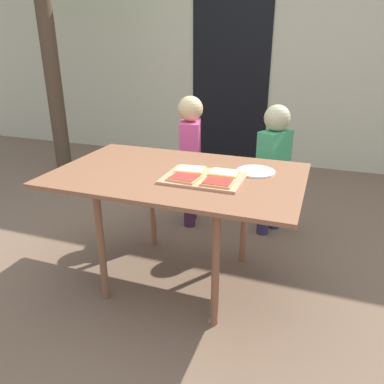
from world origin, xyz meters
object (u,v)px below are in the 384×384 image
dining_table (178,183)px  child_right (273,161)px  cutting_board (204,178)px  pizza_slice_near_right (218,182)px  pizza_slice_far_right (224,173)px  child_left (190,152)px  pizza_slice_far_left (191,169)px  pizza_slice_near_left (184,178)px  plate_white_right (256,171)px

dining_table → child_right: size_ratio=1.42×
cutting_board → pizza_slice_near_right: 0.12m
pizza_slice_far_right → child_left: bearing=122.3°
child_left → pizza_slice_far_left: bearing=-69.8°
pizza_slice_near_left → pizza_slice_near_right: 0.18m
pizza_slice_near_right → child_left: child_left is taller
child_right → cutting_board: bearing=-105.9°
pizza_slice_near_left → pizza_slice_far_left: same height
pizza_slice_far_right → pizza_slice_near_right: bearing=-86.7°
cutting_board → child_right: bearing=74.1°
child_right → child_left: bearing=-174.2°
child_right → plate_white_right: bearing=-90.9°
pizza_slice_near_left → pizza_slice_far_right: bearing=41.2°
child_left → pizza_slice_near_left: bearing=-72.0°
pizza_slice_far_left → child_right: size_ratio=0.17×
plate_white_right → pizza_slice_near_right: bearing=-116.2°
pizza_slice_far_left → plate_white_right: (0.34, 0.13, -0.02)m
cutting_board → pizza_slice_near_left: bearing=-139.4°
dining_table → child_left: bearing=104.9°
pizza_slice_far_left → pizza_slice_far_right: (0.19, 0.01, 0.00)m
child_left → child_right: child_left is taller
child_left → child_right: (0.62, 0.06, -0.02)m
pizza_slice_near_left → child_right: 1.01m
pizza_slice_near_left → child_left: 0.93m
dining_table → pizza_slice_near_left: 0.17m
pizza_slice_far_right → plate_white_right: pizza_slice_far_right is taller
dining_table → pizza_slice_far_left: (0.07, 0.02, 0.08)m
pizza_slice_far_left → pizza_slice_far_right: same height
pizza_slice_near_left → pizza_slice_far_right: 0.23m
pizza_slice_near_left → pizza_slice_near_right: bearing=-0.9°
dining_table → pizza_slice_far_right: bearing=6.7°
dining_table → pizza_slice_near_left: pizza_slice_near_left is taller
cutting_board → child_left: 0.89m
pizza_slice_far_right → child_left: size_ratio=0.15×
dining_table → pizza_slice_near_left: size_ratio=8.36×
child_left → child_right: 0.62m
pizza_slice_far_right → child_right: 0.82m
dining_table → pizza_slice_far_right: pizza_slice_far_right is taller
plate_white_right → pizza_slice_far_left: bearing=-158.3°
plate_white_right → child_right: (0.01, 0.66, -0.13)m
cutting_board → child_right: child_right is taller
plate_white_right → child_left: size_ratio=0.21×
dining_table → pizza_slice_far_left: bearing=19.3°
pizza_slice_near_right → plate_white_right: size_ratio=0.73×
pizza_slice_near_left → dining_table: bearing=124.6°
pizza_slice_near_left → child_right: child_right is taller
dining_table → child_left: child_left is taller
pizza_slice_near_right → child_right: size_ratio=0.16×
pizza_slice_near_right → dining_table: bearing=154.9°
dining_table → cutting_board: size_ratio=3.29×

